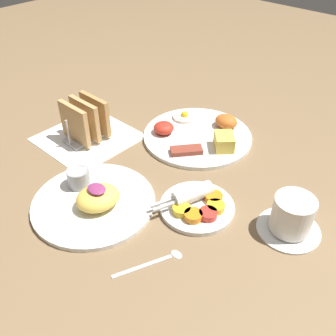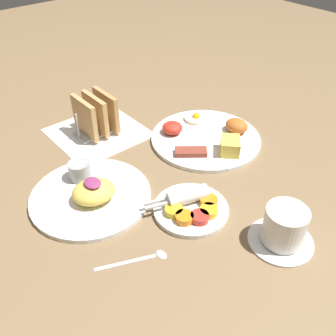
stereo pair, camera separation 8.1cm
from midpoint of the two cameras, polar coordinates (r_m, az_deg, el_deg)
ground_plane at (r=0.84m, az=-7.50°, el=-1.44°), size 3.00×3.00×0.00m
napkin_flat at (r=0.99m, az=-14.41°, el=4.45°), size 0.22×0.22×0.00m
plate_breakfast at (r=0.96m, az=2.27°, el=5.12°), size 0.28×0.28×0.05m
plate_condiments at (r=0.75m, az=1.35°, el=-5.73°), size 0.15×0.16×0.04m
plate_foreground at (r=0.79m, az=-14.40°, el=-4.55°), size 0.25×0.25×0.06m
toast_rack at (r=0.97m, az=-14.86°, el=6.90°), size 0.10×0.12×0.10m
coffee_cup at (r=0.72m, az=15.28°, el=-7.34°), size 0.12×0.12×0.08m
teaspoon at (r=0.67m, az=-4.87°, el=-13.86°), size 0.06×0.12×0.01m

